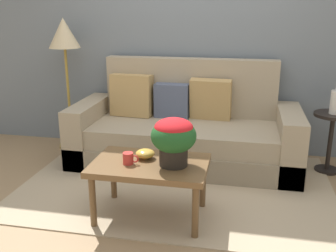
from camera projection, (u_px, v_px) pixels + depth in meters
name	position (u px, v px, depth m)	size (l,w,h in m)	color
ground_plane	(175.00, 190.00, 3.46)	(14.00, 14.00, 0.00)	#997A56
wall_back	(196.00, 13.00, 4.13)	(6.40, 0.12, 3.00)	slate
area_rug	(177.00, 185.00, 3.56)	(2.76, 1.86, 0.01)	tan
couch	(184.00, 132.00, 4.04)	(2.27, 0.92, 1.04)	gray
coffee_table	(150.00, 169.00, 2.93)	(0.86, 0.57, 0.45)	brown
side_table	(331.00, 132.00, 3.75)	(0.36, 0.36, 0.59)	black
floor_lamp	(64.00, 42.00, 4.20)	(0.34, 0.34, 1.45)	olive
potted_plant	(174.00, 137.00, 2.80)	(0.33, 0.33, 0.36)	black
coffee_mug	(129.00, 158.00, 2.87)	(0.12, 0.08, 0.09)	red
snack_bowl	(145.00, 154.00, 2.98)	(0.15, 0.15, 0.07)	gold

